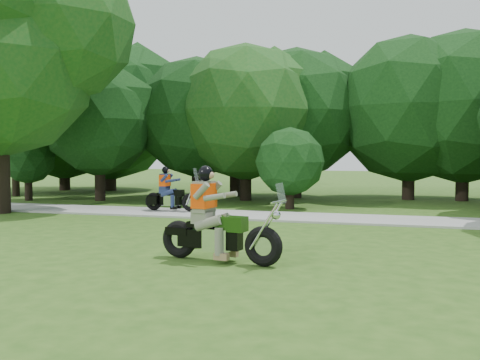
# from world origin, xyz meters

# --- Properties ---
(ground) EXTENTS (100.00, 100.00, 0.00)m
(ground) POSITION_xyz_m (0.00, 0.00, 0.00)
(ground) COLOR #2B5117
(ground) RESTS_ON ground
(walkway) EXTENTS (60.00, 2.20, 0.06)m
(walkway) POSITION_xyz_m (0.00, 8.00, 0.03)
(walkway) COLOR gray
(walkway) RESTS_ON ground
(tree_line) EXTENTS (40.95, 11.78, 7.84)m
(tree_line) POSITION_xyz_m (0.21, 14.97, 3.70)
(tree_line) COLOR black
(tree_line) RESTS_ON ground
(big_tree_west) EXTENTS (8.64, 6.56, 9.96)m
(big_tree_west) POSITION_xyz_m (-10.54, 6.85, 5.76)
(big_tree_west) COLOR black
(big_tree_west) RESTS_ON ground
(chopper_motorcycle) EXTENTS (2.46, 0.83, 1.76)m
(chopper_motorcycle) POSITION_xyz_m (-1.15, 1.17, 0.65)
(chopper_motorcycle) COLOR black
(chopper_motorcycle) RESTS_ON ground
(touring_motorcycle) EXTENTS (1.93, 0.56, 1.48)m
(touring_motorcycle) POSITION_xyz_m (-5.24, 8.22, 0.60)
(touring_motorcycle) COLOR black
(touring_motorcycle) RESTS_ON walkway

